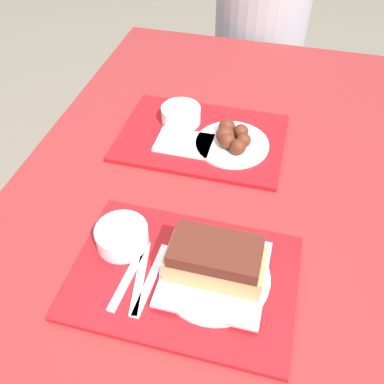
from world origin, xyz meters
TOP-DOWN VIEW (x-y plane):
  - ground_plane at (0.00, 0.00)m, footprint 12.00×12.00m
  - picnic_table at (0.00, 0.00)m, footprint 0.93×1.77m
  - picnic_bench_far at (0.00, 1.10)m, footprint 0.89×0.28m
  - tray_near at (0.02, -0.16)m, footprint 0.44×0.31m
  - tray_far at (-0.05, 0.27)m, footprint 0.44×0.31m
  - bowl_coleslaw_near at (-0.12, -0.12)m, footprint 0.11×0.11m
  - brisket_sandwich_plate at (0.08, -0.15)m, footprint 0.22×0.22m
  - plastic_fork_near at (-0.06, -0.19)m, footprint 0.05×0.17m
  - plastic_knife_near at (-0.04, -0.19)m, footprint 0.02×0.17m
  - plastic_spoon_near at (-0.08, -0.19)m, footprint 0.03×0.17m
  - condiment_packet at (0.04, -0.10)m, footprint 0.04×0.03m
  - bowl_coleslaw_far at (-0.12, 0.32)m, footprint 0.11×0.11m
  - wings_plate_far at (0.04, 0.25)m, footprint 0.19×0.19m
  - napkin_far at (-0.09, 0.23)m, footprint 0.15×0.10m
  - person_seated_across at (-0.00, 1.10)m, footprint 0.37×0.37m

SIDE VIEW (x-z plane):
  - ground_plane at x=0.00m, z-range 0.00..0.00m
  - picnic_bench_far at x=0.00m, z-range 0.16..0.62m
  - picnic_table at x=0.00m, z-range 0.28..1.02m
  - tray_near at x=0.02m, z-range 0.73..0.75m
  - tray_far at x=-0.05m, z-range 0.73..0.75m
  - plastic_fork_near at x=-0.06m, z-range 0.75..0.75m
  - plastic_knife_near at x=-0.04m, z-range 0.75..0.75m
  - plastic_spoon_near at x=-0.08m, z-range 0.75..0.75m
  - condiment_packet at x=0.04m, z-range 0.75..0.75m
  - person_seated_across at x=0.00m, z-range 0.40..1.10m
  - napkin_far at x=-0.09m, z-range 0.75..0.75m
  - wings_plate_far at x=0.04m, z-range 0.74..0.79m
  - bowl_coleslaw_near at x=-0.12m, z-range 0.75..0.79m
  - bowl_coleslaw_far at x=-0.12m, z-range 0.75..0.79m
  - brisket_sandwich_plate at x=0.08m, z-range 0.74..0.83m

